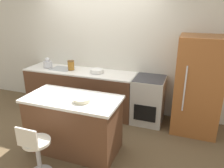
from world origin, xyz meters
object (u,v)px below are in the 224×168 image
at_px(refrigerator, 198,86).
at_px(mixing_bowl, 97,71).
at_px(kettle, 48,63).
at_px(stool_chair, 36,151).
at_px(oven_range, 149,100).

xyz_separation_m(refrigerator, mixing_bowl, (-1.92, 0.01, 0.07)).
relative_size(kettle, mixing_bowl, 0.81).
bearing_deg(stool_chair, oven_range, 61.90).
relative_size(refrigerator, mixing_bowl, 6.41).
bearing_deg(mixing_bowl, stool_chair, -89.84).
distance_m(oven_range, refrigerator, 0.94).
bearing_deg(refrigerator, mixing_bowl, 179.57).
xyz_separation_m(stool_chair, kettle, (-1.17, 1.98, 0.59)).
distance_m(refrigerator, stool_chair, 2.78).
xyz_separation_m(stool_chair, mixing_bowl, (-0.01, 1.98, 0.54)).
bearing_deg(kettle, refrigerator, -0.27).
bearing_deg(kettle, oven_range, 0.40).
distance_m(kettle, mixing_bowl, 1.17).
bearing_deg(mixing_bowl, oven_range, 0.84).
height_order(refrigerator, stool_chair, refrigerator).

